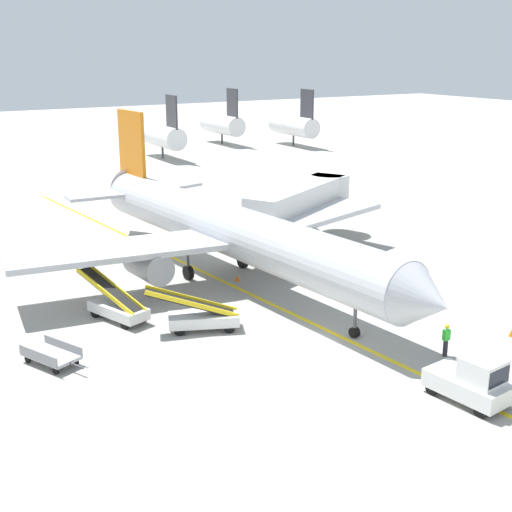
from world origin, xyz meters
The scene contains 16 objects.
ground_plane centered at (0.00, 0.00, 0.00)m, with size 300.00×300.00×0.00m, color #9E9B93.
taxi_line_yellow centered at (1.57, 5.00, 0.00)m, with size 0.30×80.00×0.01m, color yellow.
airliner centered at (1.52, 11.46, 3.42)m, with size 28.49×35.34×10.10m.
jet_bridge centered at (10.87, 16.02, 3.54)m, with size 12.48×8.37×4.85m.
pushback_tug centered at (2.56, -8.72, 0.99)m, with size 2.33×3.81×2.20m.
baggage_tug_near_wing centered at (8.64, 3.48, 0.93)m, with size 2.52×1.56×2.10m.
belt_loader_forward_hold centered at (-3.90, 4.55, 0.78)m, with size 5.10×3.08×2.59m.
belt_loader_aft_hold centered at (-7.31, 8.37, 0.78)m, with size 2.77×5.14×2.59m.
baggage_cart_loaded centered at (-12.09, 4.41, 0.47)m, with size 2.55×3.76×0.94m.
ground_crew_marshaller centered at (5.06, -4.69, 0.91)m, with size 0.36×0.24×1.70m.
safety_cone_nose_left centered at (9.94, -4.74, 0.22)m, with size 0.36×0.36×0.44m, color orange.
safety_cone_nose_right centered at (7.01, 4.93, 0.22)m, with size 0.36×0.36×0.44m, color orange.
safety_cone_wingtip_left centered at (1.83, 10.78, 0.22)m, with size 0.36×0.36×0.44m, color orange.
distant_aircraft_far_left centered at (18.90, 62.17, 3.22)m, with size 3.00×10.10×8.80m.
distant_aircraft_mid_left centered at (33.08, 71.29, 3.22)m, with size 3.00×10.10×8.80m.
distant_aircraft_mid_right centered at (41.70, 63.76, 3.22)m, with size 3.00×10.10×8.80m.
Camera 1 is at (-19.45, -27.39, 14.80)m, focal length 49.05 mm.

